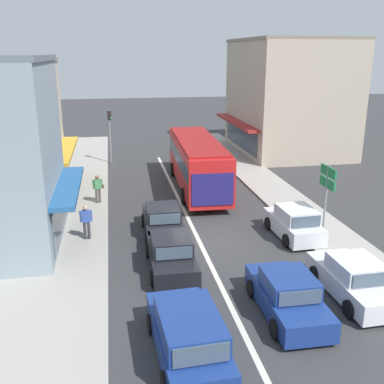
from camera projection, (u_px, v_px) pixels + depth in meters
name	position (u px, v px, depth m)	size (l,w,h in m)	color
ground_plane	(200.00, 243.00, 20.82)	(140.00, 140.00, 0.00)	#353538
lane_centre_line	(186.00, 214.00, 24.58)	(0.20, 28.00, 0.01)	silver
sidewalk_left	(61.00, 208.00, 25.29)	(5.20, 44.00, 0.14)	#A39E96
kerb_right	(280.00, 196.00, 27.49)	(2.80, 44.00, 0.12)	#A39E96
shopfront_mid_block	(2.00, 130.00, 26.62)	(7.23, 8.95, 8.16)	beige
building_right_far	(288.00, 97.00, 38.85)	(9.38, 11.28, 9.59)	#B2A38E
city_bus	(197.00, 160.00, 28.60)	(3.03, 10.94, 3.23)	red
sedan_adjacent_lane_lead	(171.00, 254.00, 18.10)	(1.95, 4.23, 1.47)	black
sedan_adjacent_lane_trail	(287.00, 296.00, 15.01)	(1.93, 4.22, 1.47)	navy
wagon_behind_bus_mid	(188.00, 335.00, 12.78)	(2.10, 4.58, 1.58)	navy
sedan_queue_gap_filler	(163.00, 222.00, 21.59)	(1.93, 4.22, 1.47)	black
parked_sedan_kerb_front	(354.00, 279.00, 16.10)	(1.97, 4.23, 1.47)	silver
parked_hatchback_kerb_second	(294.00, 223.00, 21.29)	(1.93, 3.76, 1.54)	silver
traffic_light_downstreet	(110.00, 128.00, 34.62)	(0.32, 0.24, 4.20)	gray
directional_road_sign	(327.00, 184.00, 20.49)	(0.10, 1.40, 3.60)	gray
pedestrian_with_handbag_near	(98.00, 187.00, 25.72)	(0.65, 0.39, 1.63)	#4C4742
pedestrian_browsing_midblock	(86.00, 220.00, 20.67)	(0.57, 0.24, 1.63)	#333338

